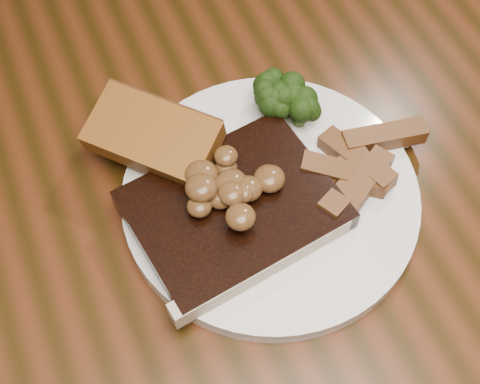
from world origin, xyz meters
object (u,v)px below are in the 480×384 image
object	(u,v)px
plate	(270,198)
dining_table	(239,272)
garlic_bread	(155,149)
chair_far	(129,0)
steak	(234,210)
potato_wedges	(344,159)

from	to	relation	value
plate	dining_table	bearing A→B (deg)	-159.28
garlic_bread	chair_far	bearing A→B (deg)	126.79
dining_table	plate	distance (m)	0.11
steak	potato_wedges	size ratio (longest dim) A/B	1.67
chair_far	potato_wedges	distance (m)	0.65
chair_far	potato_wedges	bearing A→B (deg)	90.95
steak	garlic_bread	distance (m)	0.09
dining_table	garlic_bread	bearing A→B (deg)	114.63
chair_far	garlic_bread	bearing A→B (deg)	74.88
potato_wedges	dining_table	bearing A→B (deg)	-172.16
garlic_bread	steak	bearing A→B (deg)	-17.15
plate	potato_wedges	distance (m)	0.07
dining_table	potato_wedges	world-z (taller)	potato_wedges
chair_far	plate	world-z (taller)	chair_far
plate	garlic_bread	xyz separation A→B (m)	(-0.08, 0.08, 0.02)
garlic_bread	potato_wedges	size ratio (longest dim) A/B	1.12
steak	chair_far	bearing A→B (deg)	76.34
plate	garlic_bread	distance (m)	0.11
chair_far	steak	bearing A→B (deg)	80.23
dining_table	steak	world-z (taller)	steak
plate	garlic_bread	bearing A→B (deg)	135.46
plate	steak	bearing A→B (deg)	-167.65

